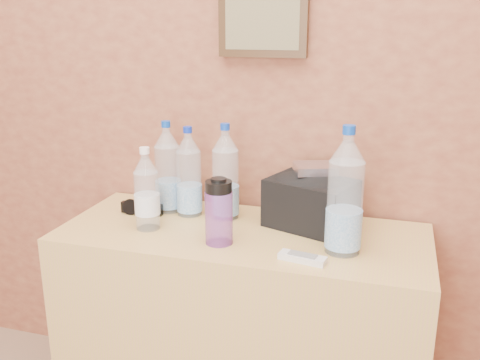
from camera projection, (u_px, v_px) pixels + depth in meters
name	position (u px, v px, depth m)	size (l,w,h in m)	color
picture_frame	(263.00, 18.00, 1.76)	(0.30, 0.03, 0.25)	#382311
dresser	(242.00, 332.00, 1.83)	(1.18, 0.49, 0.74)	#9B7555
pet_large_a	(168.00, 172.00, 1.88)	(0.09, 0.09, 0.32)	white
pet_large_b	(189.00, 176.00, 1.84)	(0.08, 0.08, 0.31)	silver
pet_large_c	(225.00, 177.00, 1.81)	(0.09, 0.09, 0.33)	white
pet_large_d	(345.00, 198.00, 1.53)	(0.10, 0.10, 0.38)	silver
pet_small	(147.00, 193.00, 1.72)	(0.08, 0.08, 0.27)	#C5E5FB
nalgene_bottle	(219.00, 212.00, 1.61)	(0.08, 0.08, 0.21)	purple
sunglasses	(142.00, 208.00, 1.88)	(0.15, 0.06, 0.04)	black
ac_remote	(302.00, 258.00, 1.51)	(0.14, 0.04, 0.02)	silver
toiletry_bag	(311.00, 200.00, 1.74)	(0.27, 0.19, 0.18)	black
foil_packet	(315.00, 168.00, 1.73)	(0.13, 0.11, 0.03)	silver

